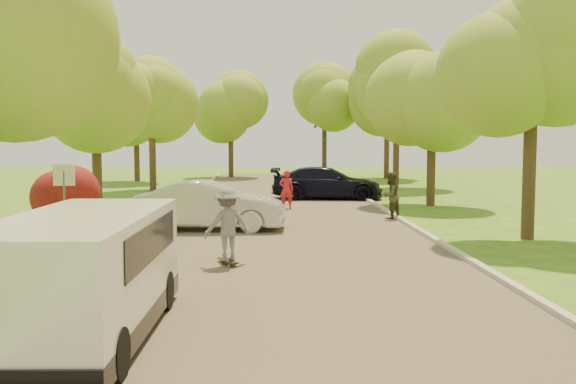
{
  "coord_description": "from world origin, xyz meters",
  "views": [
    {
      "loc": [
        -0.67,
        -12.68,
        2.85
      ],
      "look_at": [
        0.05,
        5.66,
        1.3
      ],
      "focal_mm": 40.0,
      "sensor_mm": 36.0,
      "label": 1
    }
  ],
  "objects": [
    {
      "name": "tree_l_far",
      "position": [
        -6.39,
        22.0,
        5.47
      ],
      "size": [
        4.92,
        4.8,
        7.79
      ],
      "color": "#382619",
      "rests_on": "ground"
    },
    {
      "name": "tree_bg_d",
      "position": [
        4.22,
        36.0,
        5.31
      ],
      "size": [
        5.12,
        5.0,
        7.72
      ],
      "color": "#382619",
      "rests_on": "ground"
    },
    {
      "name": "longboard",
      "position": [
        -1.48,
        1.59,
        0.09
      ],
      "size": [
        0.54,
        0.87,
        0.1
      ],
      "rotation": [
        0.0,
        0.0,
        3.53
      ],
      "color": "black",
      "rests_on": "ground"
    },
    {
      "name": "curb_left",
      "position": [
        -4.05,
        8.0,
        0.06
      ],
      "size": [
        0.18,
        60.0,
        0.12
      ],
      "primitive_type": "cube",
      "color": "#B2AD9E",
      "rests_on": "ground"
    },
    {
      "name": "tree_r_mida",
      "position": [
        7.02,
        5.0,
        5.54
      ],
      "size": [
        5.13,
        5.0,
        7.95
      ],
      "color": "#382619",
      "rests_on": "ground"
    },
    {
      "name": "road",
      "position": [
        0.0,
        8.0,
        0.01
      ],
      "size": [
        8.0,
        60.0,
        0.01
      ],
      "primitive_type": "cube",
      "color": "#4C4438",
      "rests_on": "ground"
    },
    {
      "name": "tree_bg_c",
      "position": [
        -2.79,
        34.0,
        5.02
      ],
      "size": [
        4.92,
        4.8,
        7.33
      ],
      "color": "#382619",
      "rests_on": "ground"
    },
    {
      "name": "person_olive",
      "position": [
        3.8,
        9.59,
        0.83
      ],
      "size": [
        1.02,
        1.01,
        1.66
      ],
      "primitive_type": "imported",
      "rotation": [
        0.0,
        0.0,
        3.88
      ],
      "color": "#353821",
      "rests_on": "ground"
    },
    {
      "name": "tree_r_far",
      "position": [
        7.23,
        24.0,
        5.83
      ],
      "size": [
        5.33,
        5.2,
        8.34
      ],
      "color": "#382619",
      "rests_on": "ground"
    },
    {
      "name": "tree_r_midb",
      "position": [
        6.6,
        14.0,
        4.88
      ],
      "size": [
        4.51,
        4.4,
        7.01
      ],
      "color": "#382619",
      "rests_on": "ground"
    },
    {
      "name": "person_striped",
      "position": [
        0.27,
        12.94,
        0.78
      ],
      "size": [
        0.57,
        0.37,
        1.56
      ],
      "primitive_type": "imported",
      "rotation": [
        0.0,
        0.0,
        3.14
      ],
      "color": "red",
      "rests_on": "ground"
    },
    {
      "name": "ground",
      "position": [
        0.0,
        0.0,
        0.0
      ],
      "size": [
        100.0,
        100.0,
        0.0
      ],
      "primitive_type": "plane",
      "color": "#326919",
      "rests_on": "ground"
    },
    {
      "name": "red_shrub",
      "position": [
        -6.3,
        5.5,
        1.1
      ],
      "size": [
        1.7,
        1.7,
        1.95
      ],
      "color": "#382619",
      "rests_on": "ground"
    },
    {
      "name": "dark_sedan",
      "position": [
        2.3,
        17.04,
        0.75
      ],
      "size": [
        5.34,
        2.56,
        1.5
      ],
      "primitive_type": "imported",
      "rotation": [
        0.0,
        0.0,
        1.48
      ],
      "color": "black",
      "rests_on": "ground"
    },
    {
      "name": "silver_sedan",
      "position": [
        -2.3,
        7.11,
        0.76
      ],
      "size": [
        4.71,
        1.92,
        1.52
      ],
      "primitive_type": "imported",
      "rotation": [
        0.0,
        0.0,
        1.5
      ],
      "color": "#BDBCC1",
      "rests_on": "ground"
    },
    {
      "name": "minivan",
      "position": [
        -3.2,
        -3.67,
        0.94
      ],
      "size": [
        2.03,
        4.85,
        1.79
      ],
      "rotation": [
        0.0,
        0.0,
        -0.03
      ],
      "color": "silver",
      "rests_on": "ground"
    },
    {
      "name": "tree_bg_a",
      "position": [
        -8.78,
        30.0,
        5.31
      ],
      "size": [
        5.12,
        5.0,
        7.72
      ],
      "color": "#382619",
      "rests_on": "ground"
    },
    {
      "name": "street_sign",
      "position": [
        -5.8,
        4.0,
        1.56
      ],
      "size": [
        0.55,
        0.06,
        2.17
      ],
      "color": "#59595E",
      "rests_on": "ground"
    },
    {
      "name": "skateboarder",
      "position": [
        -1.48,
        1.59,
        0.93
      ],
      "size": [
        1.21,
        0.97,
        1.64
      ],
      "primitive_type": "imported",
      "rotation": [
        0.0,
        0.0,
        3.53
      ],
      "color": "slate",
      "rests_on": "longboard"
    },
    {
      "name": "tree_l_midb",
      "position": [
        -6.81,
        12.0,
        4.59
      ],
      "size": [
        4.3,
        4.2,
        6.62
      ],
      "color": "#382619",
      "rests_on": "ground"
    },
    {
      "name": "curb_right",
      "position": [
        4.05,
        8.0,
        0.06
      ],
      "size": [
        0.18,
        60.0,
        0.12
      ],
      "primitive_type": "cube",
      "color": "#B2AD9E",
      "rests_on": "ground"
    },
    {
      "name": "tree_bg_b",
      "position": [
        8.22,
        32.0,
        5.54
      ],
      "size": [
        5.12,
        5.0,
        7.95
      ],
      "color": "#382619",
      "rests_on": "ground"
    }
  ]
}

